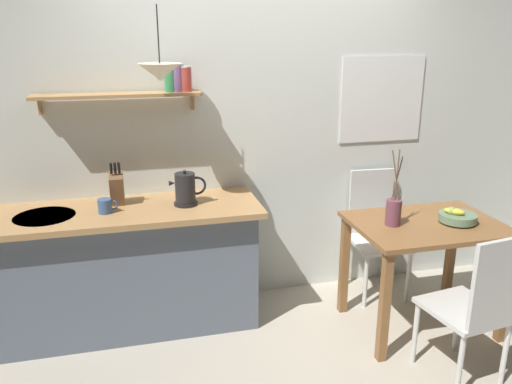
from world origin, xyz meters
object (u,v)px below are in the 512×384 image
dining_chair_far (375,228)px  knife_block (117,188)px  fruit_bowl (457,217)px  twig_vase (393,211)px  dining_table (425,240)px  coffee_mug_by_sink (105,206)px  dining_chair_near (476,304)px  electric_kettle (186,189)px  pendant_lamp (160,72)px

dining_chair_far → knife_block: size_ratio=3.24×
fruit_bowl → knife_block: 2.28m
twig_vase → knife_block: size_ratio=1.71×
fruit_bowl → knife_block: bearing=164.2°
dining_table → twig_vase: size_ratio=1.92×
dining_chair_far → coffee_mug_by_sink: coffee_mug_by_sink is taller
dining_chair_near → fruit_bowl: bearing=68.0°
electric_kettle → pendant_lamp: pendant_lamp is taller
twig_vase → pendant_lamp: pendant_lamp is taller
dining_table → pendant_lamp: bearing=166.8°
pendant_lamp → knife_block: bearing=150.9°
dining_chair_far → twig_vase: size_ratio=1.89×
dining_table → dining_chair_near: 0.65m
pendant_lamp → coffee_mug_by_sink: bearing=177.6°
coffee_mug_by_sink → pendant_lamp: size_ratio=0.29×
electric_kettle → knife_block: size_ratio=0.83×
dining_table → knife_block: bearing=164.1°
dining_chair_near → knife_block: knife_block is taller
fruit_bowl → knife_block: size_ratio=0.83×
coffee_mug_by_sink → pendant_lamp: 0.92m
dining_table → electric_kettle: size_ratio=3.96×
dining_chair_near → electric_kettle: 1.91m
twig_vase → electric_kettle: 1.38m
electric_kettle → pendant_lamp: 0.79m
dining_chair_far → electric_kettle: bearing=-174.4°
knife_block → pendant_lamp: (0.32, -0.18, 0.76)m
dining_table → knife_block: knife_block is taller
electric_kettle → knife_block: bearing=164.8°
dining_table → fruit_bowl: fruit_bowl is taller
twig_vase → pendant_lamp: (-1.44, 0.38, 0.89)m
twig_vase → pendant_lamp: 1.73m
dining_chair_far → fruit_bowl: size_ratio=3.92×
dining_table → twig_vase: (-0.25, 0.02, 0.23)m
twig_vase → dining_chair_far: bearing=72.6°
dining_chair_near → knife_block: 2.34m
dining_chair_near → pendant_lamp: pendant_lamp is taller
dining_chair_near → dining_table: bearing=85.9°
electric_kettle → knife_block: knife_block is taller
dining_table → dining_chair_far: size_ratio=1.01×
dining_table → coffee_mug_by_sink: 2.13m
electric_kettle → fruit_bowl: bearing=-16.0°
dining_table → coffee_mug_by_sink: size_ratio=7.63×
dining_chair_near → dining_chair_far: 1.22m
knife_block → coffee_mug_by_sink: size_ratio=2.32×
knife_block → dining_chair_far: bearing=0.7°
dining_chair_far → twig_vase: 0.70m
fruit_bowl → pendant_lamp: size_ratio=0.56×
dining_table → twig_vase: bearing=176.3°
dining_chair_far → twig_vase: twig_vase is taller
fruit_bowl → twig_vase: 0.44m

